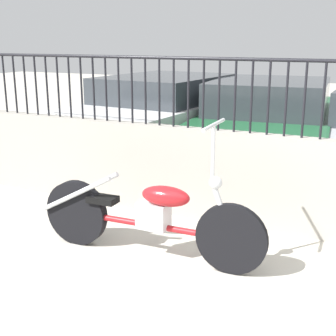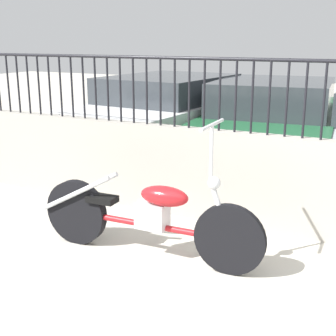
{
  "view_description": "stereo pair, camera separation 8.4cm",
  "coord_description": "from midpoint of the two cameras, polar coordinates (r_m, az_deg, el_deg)",
  "views": [
    {
      "loc": [
        0.77,
        -2.41,
        1.95
      ],
      "look_at": [
        -1.18,
        1.64,
        0.7
      ],
      "focal_mm": 50.0,
      "sensor_mm": 36.0,
      "label": 1
    },
    {
      "loc": [
        0.85,
        -2.37,
        1.95
      ],
      "look_at": [
        -1.18,
        1.64,
        0.7
      ],
      "focal_mm": 50.0,
      "sensor_mm": 36.0,
      "label": 2
    }
  ],
  "objects": [
    {
      "name": "low_wall",
      "position": [
        4.89,
        16.08,
        -2.28
      ],
      "size": [
        8.16,
        0.18,
        1.01
      ],
      "color": "#9E998E",
      "rests_on": "ground_plane"
    },
    {
      "name": "fence_railing",
      "position": [
        4.69,
        17.0,
        9.5
      ],
      "size": [
        8.16,
        0.04,
        0.76
      ],
      "color": "black",
      "rests_on": "low_wall"
    },
    {
      "name": "motorcycle_red",
      "position": [
        4.29,
        -3.15,
        -5.66
      ],
      "size": [
        2.21,
        0.52,
        1.3
      ],
      "rotation": [
        0.0,
        0.0,
        0.04
      ],
      "color": "black",
      "rests_on": "ground_plane"
    },
    {
      "name": "car_white",
      "position": [
        8.2,
        1.06,
        6.69
      ],
      "size": [
        2.25,
        4.73,
        1.35
      ],
      "rotation": [
        0.0,
        0.0,
        1.49
      ],
      "color": "black",
      "rests_on": "ground_plane"
    },
    {
      "name": "car_green",
      "position": [
        7.77,
        13.07,
        5.65
      ],
      "size": [
        2.32,
        4.51,
        1.33
      ],
      "rotation": [
        0.0,
        0.0,
        1.67
      ],
      "color": "black",
      "rests_on": "ground_plane"
    }
  ]
}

